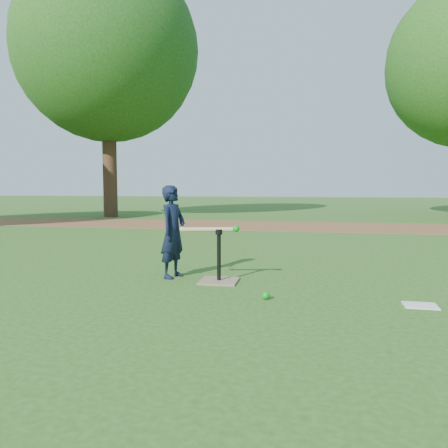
# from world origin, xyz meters

# --- Properties ---
(ground) EXTENTS (80.00, 80.00, 0.00)m
(ground) POSITION_xyz_m (0.00, 0.00, 0.00)
(ground) COLOR #285116
(ground) RESTS_ON ground
(dirt_strip) EXTENTS (24.00, 3.00, 0.01)m
(dirt_strip) POSITION_xyz_m (0.00, 7.50, 0.01)
(dirt_strip) COLOR brown
(dirt_strip) RESTS_ON ground
(child) EXTENTS (0.36, 0.46, 1.12)m
(child) POSITION_xyz_m (-0.50, 0.35, 0.56)
(child) COLOR black
(child) RESTS_ON ground
(wiffle_ball_ground) EXTENTS (0.08, 0.08, 0.08)m
(wiffle_ball_ground) POSITION_xyz_m (0.72, -0.46, 0.04)
(wiffle_ball_ground) COLOR #0D9116
(wiffle_ball_ground) RESTS_ON ground
(clipboard) EXTENTS (0.31, 0.24, 0.01)m
(clipboard) POSITION_xyz_m (2.15, -0.42, 0.01)
(clipboard) COLOR silver
(clipboard) RESTS_ON ground
(batting_tee) EXTENTS (0.44, 0.44, 0.61)m
(batting_tee) POSITION_xyz_m (0.10, 0.22, 0.11)
(batting_tee) COLOR #887256
(batting_tee) RESTS_ON ground
(swing_action) EXTENTS (0.69, 0.21, 0.08)m
(swing_action) POSITION_xyz_m (0.01, 0.20, 0.61)
(swing_action) COLOR tan
(swing_action) RESTS_ON ground
(tree_left) EXTENTS (6.40, 6.40, 9.08)m
(tree_left) POSITION_xyz_m (-6.00, 10.00, 5.87)
(tree_left) COLOR #382316
(tree_left) RESTS_ON ground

